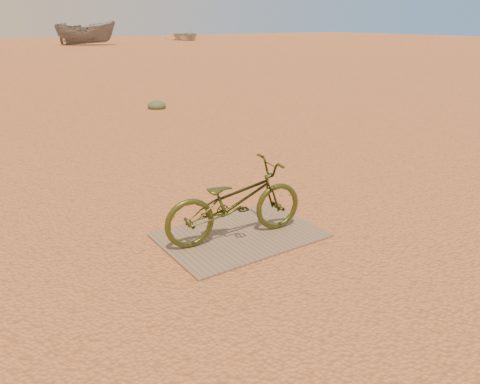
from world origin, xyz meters
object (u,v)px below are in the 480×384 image
plywood_board (240,235)px  boat_mid_right (86,33)px  bicycle (235,201)px  boat_far_right (185,35)px

plywood_board → boat_mid_right: (10.14, 38.96, 0.98)m
plywood_board → bicycle: bicycle is taller
boat_mid_right → boat_far_right: size_ratio=0.98×
bicycle → boat_far_right: 49.23m
bicycle → boat_far_right: bearing=-20.0°
boat_mid_right → boat_far_right: 13.04m
plywood_board → bicycle: 0.41m
plywood_board → boat_mid_right: boat_mid_right is taller
plywood_board → bicycle: bearing=-163.3°
bicycle → plywood_board: bearing=-66.3°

